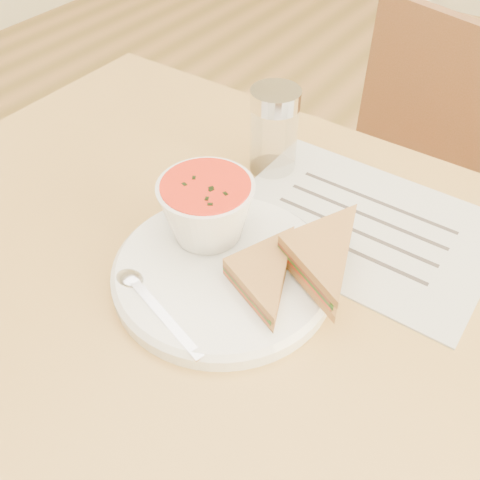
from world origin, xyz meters
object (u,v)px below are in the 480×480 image
Objects in this scene: chair_far at (365,212)px; soup_bowl at (207,212)px; dining_table at (234,414)px; condiment_shaker at (274,131)px; plate at (223,272)px.

soup_bowl is at bearing 105.89° from chair_far.
soup_bowl is at bearing 170.76° from dining_table.
chair_far is 0.55m from condiment_shaker.
chair_far reaches higher than dining_table.
soup_bowl is at bearing 144.80° from plate.
condiment_shaker reaches higher than dining_table.
plate is (0.04, -0.59, 0.35)m from chair_far.
plate is 2.08× the size of condiment_shaker.
soup_bowl is 0.19m from condiment_shaker.
dining_table is at bearing -9.24° from soup_bowl.
plate reaches higher than dining_table.
condiment_shaker is at bearing 107.59° from plate.
soup_bowl is (-0.05, 0.03, 0.05)m from plate.
dining_table is at bearing 109.97° from chair_far.
soup_bowl is (-0.04, 0.01, 0.43)m from dining_table.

